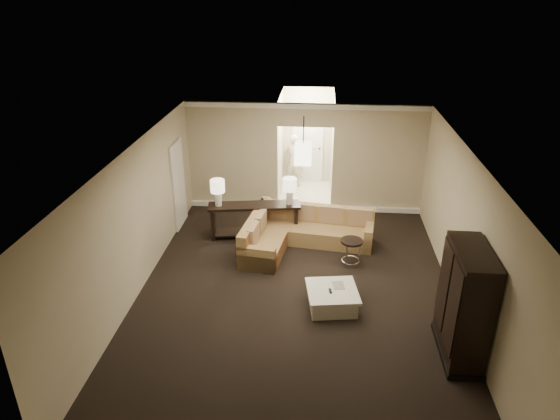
# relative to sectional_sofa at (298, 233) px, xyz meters

# --- Properties ---
(ground) EXTENTS (8.00, 8.00, 0.00)m
(ground) POSITION_rel_sectional_sofa_xyz_m (0.06, -1.96, -0.32)
(ground) COLOR black
(ground) RESTS_ON ground
(wall_back) EXTENTS (6.00, 0.04, 2.80)m
(wall_back) POSITION_rel_sectional_sofa_xyz_m (0.06, 2.04, 1.08)
(wall_back) COLOR #BCAE8E
(wall_back) RESTS_ON ground
(wall_front) EXTENTS (6.00, 0.04, 2.80)m
(wall_front) POSITION_rel_sectional_sofa_xyz_m (0.06, -5.96, 1.08)
(wall_front) COLOR #BCAE8E
(wall_front) RESTS_ON ground
(wall_left) EXTENTS (0.04, 8.00, 2.80)m
(wall_left) POSITION_rel_sectional_sofa_xyz_m (-2.94, -1.96, 1.08)
(wall_left) COLOR #BCAE8E
(wall_left) RESTS_ON ground
(wall_right) EXTENTS (0.04, 8.00, 2.80)m
(wall_right) POSITION_rel_sectional_sofa_xyz_m (3.06, -1.96, 1.08)
(wall_right) COLOR #BCAE8E
(wall_right) RESTS_ON ground
(ceiling) EXTENTS (6.00, 8.00, 0.02)m
(ceiling) POSITION_rel_sectional_sofa_xyz_m (0.06, -1.96, 2.48)
(ceiling) COLOR white
(ceiling) RESTS_ON wall_back
(crown_molding) EXTENTS (6.00, 0.10, 0.12)m
(crown_molding) POSITION_rel_sectional_sofa_xyz_m (0.06, 1.99, 2.41)
(crown_molding) COLOR white
(crown_molding) RESTS_ON wall_back
(baseboard) EXTENTS (6.00, 0.10, 0.12)m
(baseboard) POSITION_rel_sectional_sofa_xyz_m (0.06, 1.99, -0.26)
(baseboard) COLOR white
(baseboard) RESTS_ON ground
(side_door) EXTENTS (0.05, 0.90, 2.10)m
(side_door) POSITION_rel_sectional_sofa_xyz_m (-2.91, 0.84, 0.73)
(side_door) COLOR white
(side_door) RESTS_ON ground
(foyer) EXTENTS (1.44, 2.02, 2.80)m
(foyer) POSITION_rel_sectional_sofa_xyz_m (0.06, 3.39, 0.98)
(foyer) COLOR white
(foyer) RESTS_ON ground
(sectional_sofa) EXTENTS (2.93, 2.23, 0.80)m
(sectional_sofa) POSITION_rel_sectional_sofa_xyz_m (0.00, 0.00, 0.00)
(sectional_sofa) COLOR brown
(sectional_sofa) RESTS_ON ground
(coffee_table) EXTENTS (1.03, 1.03, 0.38)m
(coffee_table) POSITION_rel_sectional_sofa_xyz_m (0.76, -2.30, -0.13)
(coffee_table) COLOR white
(coffee_table) RESTS_ON ground
(console_table) EXTENTS (2.15, 0.79, 0.81)m
(console_table) POSITION_rel_sectional_sofa_xyz_m (-1.03, 0.37, 0.16)
(console_table) COLOR black
(console_table) RESTS_ON ground
(armoire) EXTENTS (0.56, 1.31, 1.89)m
(armoire) POSITION_rel_sectional_sofa_xyz_m (2.75, -3.38, 0.59)
(armoire) COLOR black
(armoire) RESTS_ON ground
(drink_table) EXTENTS (0.47, 0.47, 0.58)m
(drink_table) POSITION_rel_sectional_sofa_xyz_m (1.16, -0.76, 0.10)
(drink_table) COLOR black
(drink_table) RESTS_ON ground
(table_lamp_left) EXTENTS (0.33, 0.33, 0.62)m
(table_lamp_left) POSITION_rel_sectional_sofa_xyz_m (-1.83, 0.24, 0.91)
(table_lamp_left) COLOR silver
(table_lamp_left) RESTS_ON console_table
(table_lamp_right) EXTENTS (0.33, 0.33, 0.62)m
(table_lamp_right) POSITION_rel_sectional_sofa_xyz_m (-0.23, 0.49, 0.91)
(table_lamp_right) COLOR silver
(table_lamp_right) RESTS_ON console_table
(pendant_light) EXTENTS (0.38, 0.38, 1.09)m
(pendant_light) POSITION_rel_sectional_sofa_xyz_m (0.06, 0.74, 1.63)
(pendant_light) COLOR black
(pendant_light) RESTS_ON ceiling
(person) EXTENTS (0.71, 0.57, 1.72)m
(person) POSITION_rel_sectional_sofa_xyz_m (-0.30, 3.64, 0.54)
(person) COLOR beige
(person) RESTS_ON ground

